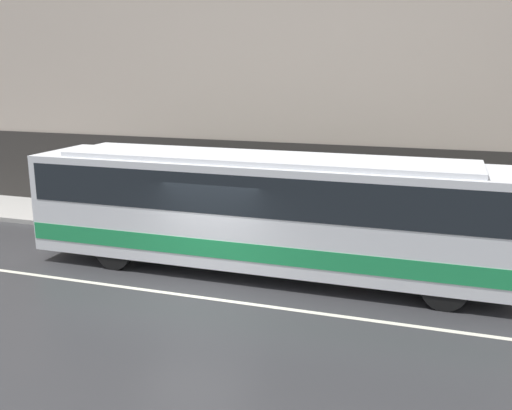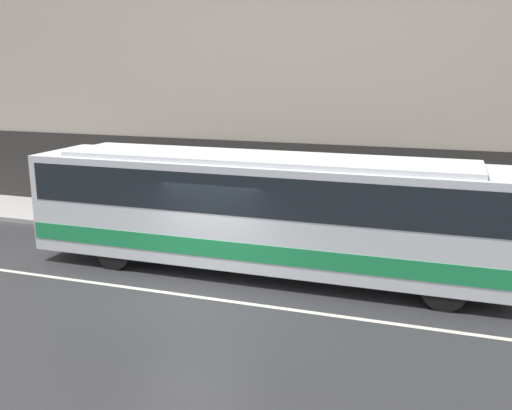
# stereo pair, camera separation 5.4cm
# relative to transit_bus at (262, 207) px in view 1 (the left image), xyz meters

# --- Properties ---
(ground_plane) EXTENTS (60.00, 60.00, 0.00)m
(ground_plane) POSITION_rel_transit_bus_xyz_m (-0.94, -2.17, -1.74)
(ground_plane) COLOR #2D2D30
(sidewalk) EXTENTS (60.00, 2.95, 0.15)m
(sidewalk) POSITION_rel_transit_bus_xyz_m (-0.94, 3.30, -1.66)
(sidewalk) COLOR #A09E99
(sidewalk) RESTS_ON ground_plane
(building_facade) EXTENTS (60.00, 0.35, 11.27)m
(building_facade) POSITION_rel_transit_bus_xyz_m (-0.94, 4.92, 3.70)
(building_facade) COLOR #B7A899
(building_facade) RESTS_ON ground_plane
(lane_stripe) EXTENTS (54.00, 0.14, 0.01)m
(lane_stripe) POSITION_rel_transit_bus_xyz_m (-0.94, -2.17, -1.73)
(lane_stripe) COLOR beige
(lane_stripe) RESTS_ON ground_plane
(transit_bus) EXTENTS (12.38, 2.49, 3.08)m
(transit_bus) POSITION_rel_transit_bus_xyz_m (0.00, 0.00, 0.00)
(transit_bus) COLOR silver
(transit_bus) RESTS_ON ground_plane
(pedestrian_waiting) EXTENTS (0.36, 0.36, 1.53)m
(pedestrian_waiting) POSITION_rel_transit_bus_xyz_m (1.93, 3.42, -0.88)
(pedestrian_waiting) COLOR maroon
(pedestrian_waiting) RESTS_ON sidewalk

